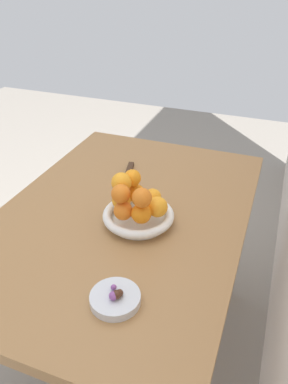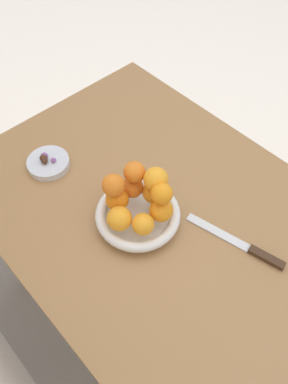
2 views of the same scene
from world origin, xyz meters
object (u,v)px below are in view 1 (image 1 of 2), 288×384
Objects in this scene: orange_3 at (153,197)px; orange_4 at (135,193)px; dining_table at (123,234)px; orange_8 at (121,183)px; orange_0 at (123,211)px; fruit_bowl at (138,216)px; orange_5 at (121,200)px; candy_ball_0 at (120,293)px; knife at (127,177)px; orange_7 at (132,178)px; orange_9 at (121,194)px; orange_2 at (157,207)px; orange_6 at (142,198)px; candy_dish at (115,299)px; candy_ball_3 at (114,287)px; candy_ball_1 at (113,296)px; orange_1 at (141,214)px; candy_ball_2 at (116,295)px.

orange_3 is 0.93× the size of orange_4.
dining_table is 0.22m from orange_8.
orange_4 is at bearing -178.32° from orange_0.
fruit_bowl is 3.83× the size of orange_5.
candy_ball_0 is 0.58m from knife.
orange_0 is 1.07× the size of orange_7.
orange_3 is 0.25m from knife.
orange_3 is 0.13m from orange_9.
orange_3 is 0.11m from orange_8.
orange_2 is 1.01× the size of orange_8.
orange_9 is at bearing -92.10° from orange_6.
candy_dish is 0.02m from candy_ball_0.
orange_2 is 0.31m from candy_ball_0.
orange_6 is 3.96× the size of candy_ball_3.
fruit_bowl is 15.31× the size of candy_ball_3.
orange_2 reaches higher than candy_ball_3.
candy_dish reaches higher than knife.
orange_6 is 0.26m from candy_ball_3.
candy_ball_0 is 0.02m from candy_ball_1.
orange_1 is at bearing -0.30° from orange_3.
orange_8 reaches higher than candy_dish.
candy_ball_0 is at bearing 109.37° from candy_dish.
candy_ball_3 is at bearing -120.20° from candy_ball_0.
orange_5 is (0.00, -0.11, -0.00)m from orange_2.
orange_2 is 1.16× the size of orange_7.
orange_6 is (0.05, 0.03, 0.10)m from fruit_bowl.
orange_9 is at bearing 21.78° from orange_8.
orange_1 and orange_4 have the same top height.
dining_table is at bearing -159.63° from candy_ball_1.
orange_7 is 0.38m from candy_ball_0.
candy_ball_2 reaches higher than candy_dish.
candy_ball_1 is 0.01m from candy_ball_2.
orange_9 is 3.17× the size of candy_ball_0.
orange_7 is 0.04m from orange_8.
orange_0 reaches higher than candy_ball_1.
orange_0 is (0.08, 0.04, 0.16)m from dining_table.
orange_9 reaches higher than dining_table.
orange_4 is at bearing -149.22° from orange_1.
dining_table is 0.37m from candy_ball_3.
orange_6 is at bearing 60.11° from orange_5.
orange_2 reaches higher than orange_4.
orange_0 reaches higher than orange_3.
orange_9 is (0.00, -0.06, 0.05)m from orange_1.
candy_ball_0 is 0.79× the size of candy_ball_2.
orange_2 is at bearing 90.78° from orange_5.
orange_5 is 0.06m from orange_8.
fruit_bowl is at bearing 64.54° from dining_table.
orange_1 is at bearing -172.20° from candy_ball_1.
orange_7 is (0.01, -0.01, 0.06)m from orange_4.
candy_ball_3 is (0.29, 0.11, -0.04)m from orange_5.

